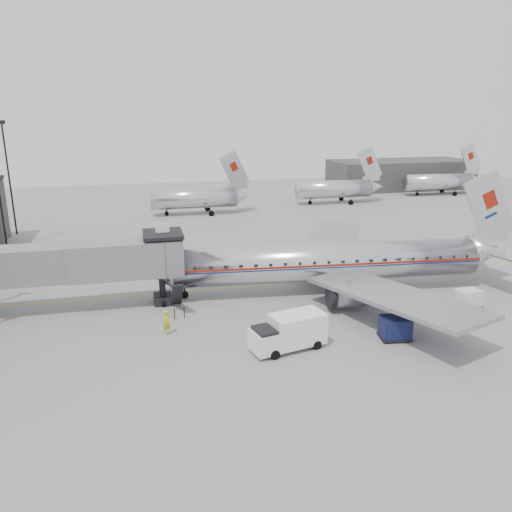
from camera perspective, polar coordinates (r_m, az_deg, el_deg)
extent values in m
plane|color=slate|center=(43.62, 2.06, -5.97)|extent=(160.00, 160.00, 0.00)
cube|color=#373532|center=(114.35, 16.12, 8.97)|extent=(30.00, 12.00, 6.00)
cube|color=gold|center=(49.79, 3.56, -3.09)|extent=(60.00, 0.15, 0.01)
cube|color=#595B5D|center=(45.56, -26.99, -1.10)|extent=(12.00, 2.80, 3.00)
cube|color=#595B5D|center=(44.23, -15.63, -0.36)|extent=(8.00, 3.00, 3.10)
cube|color=#595B5D|center=(44.61, -10.49, 0.12)|extent=(3.20, 3.60, 3.20)
cube|color=black|center=(44.12, -10.62, 2.49)|extent=(3.40, 3.80, 0.30)
cube|color=white|center=(44.00, -10.65, 3.12)|extent=(1.20, 0.15, 0.80)
cylinder|color=black|center=(45.11, -10.65, -3.58)|extent=(0.56, 0.56, 2.80)
cube|color=black|center=(45.47, -10.58, -4.83)|extent=(1.60, 2.20, 0.70)
cylinder|color=black|center=(44.56, -10.50, -5.34)|extent=(0.30, 0.60, 0.60)
cylinder|color=black|center=(46.42, -10.65, -4.44)|extent=(0.30, 0.60, 0.60)
cube|color=black|center=(42.97, -9.02, -4.38)|extent=(0.90, 3.20, 2.90)
cylinder|color=black|center=(75.25, -26.35, 7.80)|extent=(0.24, 0.24, 15.00)
cube|color=black|center=(74.71, -27.10, 13.47)|extent=(0.90, 0.25, 0.50)
cylinder|color=silver|center=(82.52, -7.12, 6.54)|extent=(14.00, 3.20, 3.20)
cube|color=silver|center=(82.90, -2.48, 9.77)|extent=(5.17, 0.26, 6.52)
cylinder|color=black|center=(82.54, -10.18, 4.92)|extent=(0.24, 0.24, 1.00)
cylinder|color=silver|center=(92.79, 8.88, 7.56)|extent=(14.00, 3.20, 3.20)
cube|color=silver|center=(95.01, 12.86, 10.23)|extent=(5.17, 0.26, 6.52)
cylinder|color=black|center=(91.54, 6.20, 6.21)|extent=(0.24, 0.24, 1.00)
cylinder|color=silver|center=(107.50, 20.12, 7.96)|extent=(14.00, 3.20, 3.20)
cube|color=silver|center=(110.90, 23.33, 10.16)|extent=(5.17, 0.26, 6.52)
cylinder|color=black|center=(105.40, 17.94, 6.86)|extent=(0.24, 0.24, 1.00)
cylinder|color=silver|center=(47.16, 8.17, -0.70)|extent=(28.82, 6.06, 3.53)
cone|color=silver|center=(45.38, -11.28, -1.54)|extent=(3.16, 3.77, 3.53)
cone|color=silver|center=(53.77, 24.81, 0.48)|extent=(4.10, 3.68, 3.35)
cube|color=maroon|center=(47.09, 8.18, -0.42)|extent=(28.83, 6.11, 0.17)
cube|color=navy|center=(47.16, 8.17, -0.67)|extent=(28.83, 6.11, 0.10)
cube|color=silver|center=(52.69, 25.11, 5.06)|extent=(5.86, 0.81, 7.33)
cube|color=gray|center=(55.95, 8.52, 1.72)|extent=(12.01, 15.89, 1.13)
cube|color=gray|center=(40.60, 15.45, -4.43)|extent=(9.91, 16.14, 1.13)
cylinder|color=gray|center=(52.28, 7.09, -0.64)|extent=(3.41, 2.28, 2.00)
cylinder|color=gray|center=(43.32, 10.53, -4.45)|extent=(3.41, 2.28, 2.00)
cylinder|color=black|center=(46.04, -8.16, -4.08)|extent=(0.19, 0.19, 1.24)
cylinder|color=black|center=(50.63, 9.36, -2.15)|extent=(0.25, 0.25, 1.34)
cylinder|color=black|center=(50.71, 9.35, -2.41)|extent=(0.98, 0.42, 0.95)
cylinder|color=black|center=(46.21, 11.19, -4.09)|extent=(0.25, 0.25, 1.34)
cylinder|color=black|center=(46.29, 11.18, -4.36)|extent=(0.98, 0.42, 0.95)
cube|color=white|center=(36.42, 4.76, -8.26)|extent=(4.23, 2.94, 2.25)
cube|color=white|center=(35.42, 0.97, -9.71)|extent=(2.12, 2.36, 1.50)
cube|color=black|center=(35.14, 0.97, -8.77)|extent=(1.65, 2.06, 0.64)
cylinder|color=black|center=(35.10, 2.17, -11.21)|extent=(0.73, 0.41, 0.68)
cylinder|color=black|center=(36.62, 0.72, -9.96)|extent=(0.73, 0.41, 0.68)
cylinder|color=black|center=(36.69, 6.95, -10.04)|extent=(0.73, 0.41, 0.68)
cylinder|color=black|center=(38.14, 5.36, -8.91)|extent=(0.73, 0.41, 0.68)
cube|color=#0E1438|center=(39.03, 15.62, -7.80)|extent=(2.34, 1.90, 1.49)
cube|color=black|center=(39.36, 15.53, -8.85)|extent=(2.46, 2.02, 0.13)
cylinder|color=black|center=(38.56, 14.65, -9.41)|extent=(0.33, 0.17, 0.32)
cylinder|color=black|center=(39.14, 17.03, -9.22)|extent=(0.33, 0.17, 0.32)
cylinder|color=black|center=(39.65, 14.05, -8.63)|extent=(0.33, 0.17, 0.32)
cylinder|color=black|center=(40.21, 16.37, -8.45)|extent=(0.33, 0.17, 0.32)
cube|color=silver|center=(47.11, 23.08, -4.39)|extent=(2.11, 1.68, 1.38)
cube|color=black|center=(47.37, 22.98, -5.23)|extent=(2.22, 1.78, 0.12)
cylinder|color=black|center=(46.47, 22.74, -5.67)|extent=(0.31, 0.15, 0.30)
cylinder|color=black|center=(47.51, 24.16, -5.37)|extent=(0.31, 0.15, 0.30)
cylinder|color=black|center=(47.28, 21.79, -5.19)|extent=(0.31, 0.15, 0.30)
cylinder|color=black|center=(48.30, 23.21, -4.90)|extent=(0.31, 0.15, 0.30)
imported|color=#BDC517|center=(38.98, -10.15, -7.50)|extent=(0.86, 0.77, 1.97)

